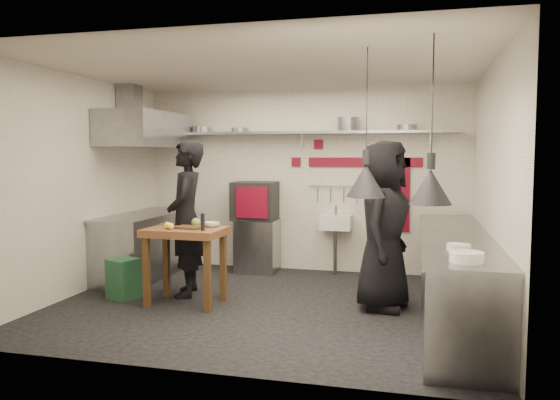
% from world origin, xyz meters
% --- Properties ---
extents(floor, '(5.00, 5.00, 0.00)m').
position_xyz_m(floor, '(0.00, 0.00, 0.00)').
color(floor, black).
rests_on(floor, ground).
extents(ceiling, '(5.00, 5.00, 0.00)m').
position_xyz_m(ceiling, '(0.00, 0.00, 2.80)').
color(ceiling, beige).
rests_on(ceiling, floor).
extents(wall_back, '(5.00, 0.04, 2.80)m').
position_xyz_m(wall_back, '(0.00, 2.10, 1.40)').
color(wall_back, silver).
rests_on(wall_back, floor).
extents(wall_front, '(5.00, 0.04, 2.80)m').
position_xyz_m(wall_front, '(0.00, -2.10, 1.40)').
color(wall_front, silver).
rests_on(wall_front, floor).
extents(wall_left, '(0.04, 4.20, 2.80)m').
position_xyz_m(wall_left, '(-2.50, 0.00, 1.40)').
color(wall_left, silver).
rests_on(wall_left, floor).
extents(wall_right, '(0.04, 4.20, 2.80)m').
position_xyz_m(wall_right, '(2.50, 0.00, 1.40)').
color(wall_right, silver).
rests_on(wall_right, floor).
extents(red_band_horiz, '(1.70, 0.02, 0.14)m').
position_xyz_m(red_band_horiz, '(0.95, 2.08, 1.68)').
color(red_band_horiz, maroon).
rests_on(red_band_horiz, wall_back).
extents(red_band_vert, '(0.14, 0.02, 1.10)m').
position_xyz_m(red_band_vert, '(1.55, 2.08, 1.20)').
color(red_band_vert, maroon).
rests_on(red_band_vert, wall_back).
extents(red_tile_a, '(0.14, 0.02, 0.14)m').
position_xyz_m(red_tile_a, '(0.25, 2.08, 1.95)').
color(red_tile_a, maroon).
rests_on(red_tile_a, wall_back).
extents(red_tile_b, '(0.14, 0.02, 0.14)m').
position_xyz_m(red_tile_b, '(-0.10, 2.08, 1.68)').
color(red_tile_b, maroon).
rests_on(red_tile_b, wall_back).
extents(back_shelf, '(4.60, 0.34, 0.04)m').
position_xyz_m(back_shelf, '(0.00, 1.92, 2.12)').
color(back_shelf, slate).
rests_on(back_shelf, wall_back).
extents(shelf_bracket_left, '(0.04, 0.06, 0.24)m').
position_xyz_m(shelf_bracket_left, '(-1.90, 2.07, 2.02)').
color(shelf_bracket_left, slate).
rests_on(shelf_bracket_left, wall_back).
extents(shelf_bracket_mid, '(0.04, 0.06, 0.24)m').
position_xyz_m(shelf_bracket_mid, '(0.00, 2.07, 2.02)').
color(shelf_bracket_mid, slate).
rests_on(shelf_bracket_mid, wall_back).
extents(shelf_bracket_right, '(0.04, 0.06, 0.24)m').
position_xyz_m(shelf_bracket_right, '(1.90, 2.07, 2.02)').
color(shelf_bracket_right, slate).
rests_on(shelf_bracket_right, wall_back).
extents(pan_far_left, '(0.33, 0.33, 0.09)m').
position_xyz_m(pan_far_left, '(-1.56, 1.92, 2.19)').
color(pan_far_left, slate).
rests_on(pan_far_left, back_shelf).
extents(pan_mid_left, '(0.30, 0.30, 0.07)m').
position_xyz_m(pan_mid_left, '(-0.96, 1.92, 2.18)').
color(pan_mid_left, slate).
rests_on(pan_mid_left, back_shelf).
extents(stock_pot, '(0.33, 0.33, 0.20)m').
position_xyz_m(stock_pot, '(0.72, 1.92, 2.24)').
color(stock_pot, slate).
rests_on(stock_pot, back_shelf).
extents(pan_right, '(0.37, 0.37, 0.08)m').
position_xyz_m(pan_right, '(1.56, 1.92, 2.18)').
color(pan_right, slate).
rests_on(pan_right, back_shelf).
extents(oven_stand, '(0.62, 0.57, 0.80)m').
position_xyz_m(oven_stand, '(-0.64, 1.78, 0.40)').
color(oven_stand, slate).
rests_on(oven_stand, floor).
extents(combi_oven, '(0.65, 0.61, 0.58)m').
position_xyz_m(combi_oven, '(-0.68, 1.78, 1.09)').
color(combi_oven, black).
rests_on(combi_oven, oven_stand).
extents(oven_door, '(0.47, 0.04, 0.46)m').
position_xyz_m(oven_door, '(-0.63, 1.47, 1.09)').
color(oven_door, maroon).
rests_on(oven_door, combi_oven).
extents(oven_glass, '(0.32, 0.02, 0.34)m').
position_xyz_m(oven_glass, '(-0.61, 1.51, 1.09)').
color(oven_glass, black).
rests_on(oven_glass, oven_door).
extents(hand_sink, '(0.46, 0.34, 0.22)m').
position_xyz_m(hand_sink, '(0.55, 1.92, 0.78)').
color(hand_sink, white).
rests_on(hand_sink, wall_back).
extents(sink_tap, '(0.03, 0.03, 0.14)m').
position_xyz_m(sink_tap, '(0.55, 1.92, 0.96)').
color(sink_tap, slate).
rests_on(sink_tap, hand_sink).
extents(sink_drain, '(0.06, 0.06, 0.66)m').
position_xyz_m(sink_drain, '(0.55, 1.88, 0.34)').
color(sink_drain, slate).
rests_on(sink_drain, floor).
extents(utensil_rail, '(0.90, 0.02, 0.02)m').
position_xyz_m(utensil_rail, '(0.55, 2.06, 1.32)').
color(utensil_rail, slate).
rests_on(utensil_rail, wall_back).
extents(counter_right, '(0.70, 3.80, 0.90)m').
position_xyz_m(counter_right, '(2.15, 0.00, 0.45)').
color(counter_right, slate).
rests_on(counter_right, floor).
extents(counter_right_top, '(0.76, 3.90, 0.03)m').
position_xyz_m(counter_right_top, '(2.15, 0.00, 0.92)').
color(counter_right_top, slate).
rests_on(counter_right_top, counter_right).
extents(plate_stack, '(0.32, 0.32, 0.09)m').
position_xyz_m(plate_stack, '(2.12, -1.62, 0.97)').
color(plate_stack, white).
rests_on(plate_stack, counter_right_top).
extents(small_bowl_right, '(0.22, 0.22, 0.05)m').
position_xyz_m(small_bowl_right, '(2.10, -1.01, 0.96)').
color(small_bowl_right, white).
rests_on(small_bowl_right, counter_right_top).
extents(counter_left, '(0.70, 1.90, 0.90)m').
position_xyz_m(counter_left, '(-2.15, 1.05, 0.45)').
color(counter_left, slate).
rests_on(counter_left, floor).
extents(counter_left_top, '(0.76, 2.00, 0.03)m').
position_xyz_m(counter_left_top, '(-2.15, 1.05, 0.92)').
color(counter_left_top, slate).
rests_on(counter_left_top, counter_left).
extents(extractor_hood, '(0.78, 1.60, 0.50)m').
position_xyz_m(extractor_hood, '(-2.10, 1.05, 2.15)').
color(extractor_hood, slate).
rests_on(extractor_hood, ceiling).
extents(hood_duct, '(0.28, 0.28, 0.50)m').
position_xyz_m(hood_duct, '(-2.35, 1.05, 2.55)').
color(hood_duct, slate).
rests_on(hood_duct, ceiling).
extents(green_bin, '(0.42, 0.42, 0.50)m').
position_xyz_m(green_bin, '(-1.80, -0.16, 0.25)').
color(green_bin, '#205432').
rests_on(green_bin, floor).
extents(prep_table, '(0.93, 0.66, 0.92)m').
position_xyz_m(prep_table, '(-0.94, -0.20, 0.46)').
color(prep_table, brown).
rests_on(prep_table, floor).
extents(cutting_board, '(0.37, 0.30, 0.02)m').
position_xyz_m(cutting_board, '(-0.89, -0.21, 0.93)').
color(cutting_board, '#4D3218').
rests_on(cutting_board, prep_table).
extents(pepper_mill, '(0.06, 0.06, 0.20)m').
position_xyz_m(pepper_mill, '(-0.66, -0.35, 1.02)').
color(pepper_mill, black).
rests_on(pepper_mill, prep_table).
extents(lemon_a, '(0.11, 0.11, 0.09)m').
position_xyz_m(lemon_a, '(-1.11, -0.32, 0.96)').
color(lemon_a, yellow).
rests_on(lemon_a, prep_table).
extents(lemon_b, '(0.09, 0.09, 0.08)m').
position_xyz_m(lemon_b, '(-1.06, -0.36, 0.96)').
color(lemon_b, yellow).
rests_on(lemon_b, prep_table).
extents(veg_ball, '(0.14, 0.14, 0.11)m').
position_xyz_m(veg_ball, '(-0.88, -0.04, 0.97)').
color(veg_ball, olive).
rests_on(veg_ball, prep_table).
extents(steel_tray, '(0.21, 0.17, 0.03)m').
position_xyz_m(steel_tray, '(-1.24, -0.03, 0.94)').
color(steel_tray, slate).
rests_on(steel_tray, prep_table).
extents(bowl, '(0.23, 0.23, 0.06)m').
position_xyz_m(bowl, '(-0.68, -0.02, 0.95)').
color(bowl, white).
rests_on(bowl, prep_table).
extents(heat_lamp_near, '(0.48, 0.48, 1.41)m').
position_xyz_m(heat_lamp_near, '(1.25, -0.93, 2.09)').
color(heat_lamp_near, black).
rests_on(heat_lamp_near, ceiling).
extents(heat_lamp_far, '(0.43, 0.43, 1.43)m').
position_xyz_m(heat_lamp_far, '(1.84, -1.36, 2.08)').
color(heat_lamp_far, black).
rests_on(heat_lamp_far, ceiling).
extents(chef_left, '(0.66, 0.83, 1.97)m').
position_xyz_m(chef_left, '(-1.11, 0.20, 0.99)').
color(chef_left, black).
rests_on(chef_left, floor).
extents(chef_right, '(0.80, 1.06, 1.95)m').
position_xyz_m(chef_right, '(1.36, 0.18, 0.98)').
color(chef_right, black).
rests_on(chef_right, floor).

